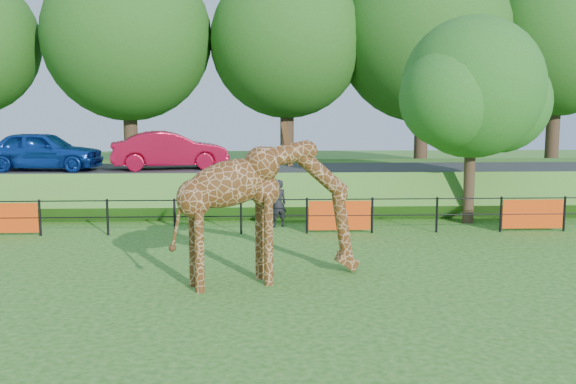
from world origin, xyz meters
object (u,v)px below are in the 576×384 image
at_px(giraffe, 270,212).
at_px(visitor, 278,203).
at_px(car_blue, 43,151).
at_px(tree_east, 475,93).
at_px(car_red, 170,150).

relative_size(giraffe, visitor, 2.86).
xyz_separation_m(car_blue, visitor, (8.84, -4.49, -1.41)).
bearing_deg(visitor, tree_east, 164.66).
relative_size(giraffe, car_red, 0.98).
height_order(giraffe, visitor, giraffe).
xyz_separation_m(car_blue, tree_east, (15.28, -3.97, 2.11)).
height_order(car_blue, tree_east, tree_east).
distance_m(car_red, tree_east, 11.56).
xyz_separation_m(giraffe, car_blue, (-8.47, 10.93, 0.61)).
bearing_deg(giraffe, car_blue, 107.96).
distance_m(visitor, tree_east, 7.35).
bearing_deg(car_red, visitor, -151.51).
bearing_deg(tree_east, visitor, -175.40).
bearing_deg(giraffe, car_red, 88.41).
distance_m(car_red, visitor, 6.47).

